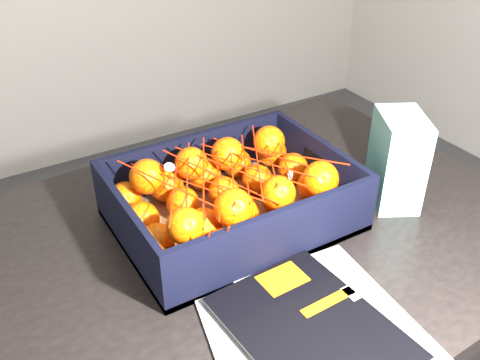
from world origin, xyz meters
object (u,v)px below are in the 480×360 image
table (226,283)px  produce_crate (232,206)px  magazine_stack (311,330)px  retail_carton (397,160)px

table → produce_crate: bearing=49.0°
magazine_stack → retail_carton: bearing=29.4°
produce_crate → retail_carton: 0.34m
table → retail_carton: 0.41m
table → produce_crate: (0.04, 0.05, 0.13)m
table → magazine_stack: size_ratio=3.64×
table → produce_crate: size_ratio=2.90×
retail_carton → magazine_stack: bearing=-122.5°
magazine_stack → produce_crate: (0.04, 0.30, 0.03)m
magazine_stack → retail_carton: (0.36, 0.20, 0.08)m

